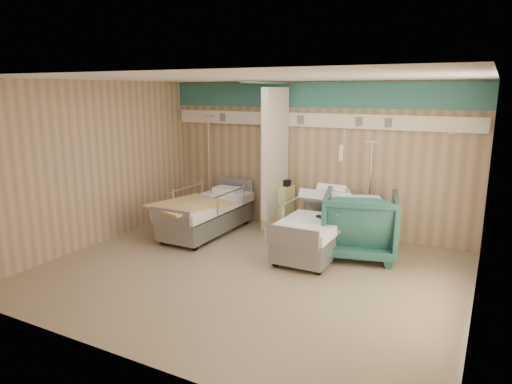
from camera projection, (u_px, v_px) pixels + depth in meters
ground at (248, 273)px, 6.74m from camera, size 6.00×5.00×0.00m
room_walls at (254, 145)px, 6.57m from camera, size 6.04×5.04×2.82m
bed_right at (318, 234)px, 7.52m from camera, size 1.00×2.16×0.63m
bed_left at (207, 217)px, 8.52m from camera, size 1.00×2.16×0.63m
bedside_cabinet at (278, 207)px, 8.80m from camera, size 0.50×0.48×0.85m
visitor_armchair at (360, 224)px, 7.33m from camera, size 1.39×1.41×1.06m
waffle_blanket at (361, 190)px, 7.17m from camera, size 0.84×0.80×0.07m
iv_stand_right at (368, 222)px, 8.01m from camera, size 0.32×0.32×1.79m
iv_stand_left at (210, 197)px, 9.59m from camera, size 0.38×0.38×2.15m
call_remote at (321, 217)px, 7.31m from camera, size 0.17×0.13×0.04m
tan_blanket at (188, 205)px, 8.09m from camera, size 1.29×1.48×0.04m
toiletry_bag at (284, 183)px, 8.69m from camera, size 0.23×0.15×0.12m
white_cup at (271, 181)px, 8.82m from camera, size 0.10×0.10×0.12m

